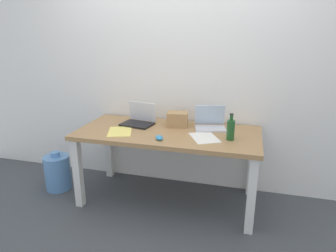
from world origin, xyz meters
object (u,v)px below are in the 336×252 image
object	(u,v)px
desk	(168,140)
computer_mouse	(159,138)
water_cooler_jug	(58,172)
laptop_right	(210,123)
laptop_left	(139,120)
beer_bottle	(231,129)
cardboard_box	(177,119)

from	to	relation	value
desk	computer_mouse	bearing A→B (deg)	-92.94
desk	water_cooler_jug	distance (m)	1.27
laptop_right	water_cooler_jug	size ratio (longest dim) A/B	0.79
laptop_right	computer_mouse	world-z (taller)	laptop_right
laptop_left	computer_mouse	distance (m)	0.50
beer_bottle	water_cooler_jug	world-z (taller)	beer_bottle
laptop_right	cardboard_box	size ratio (longest dim) A/B	1.63
cardboard_box	water_cooler_jug	xyz separation A→B (m)	(-1.24, -0.27, -0.60)
desk	water_cooler_jug	world-z (taller)	desk
laptop_right	laptop_left	bearing A→B (deg)	-176.13
cardboard_box	water_cooler_jug	size ratio (longest dim) A/B	0.48
laptop_left	laptop_right	bearing A→B (deg)	3.87
water_cooler_jug	laptop_left	bearing A→B (deg)	14.98
beer_bottle	computer_mouse	world-z (taller)	beer_bottle
laptop_left	beer_bottle	size ratio (longest dim) A/B	1.45
desk	cardboard_box	bearing A→B (deg)	75.84
cardboard_box	water_cooler_jug	distance (m)	1.40
desk	cardboard_box	world-z (taller)	cardboard_box
computer_mouse	laptop_left	bearing A→B (deg)	103.70
desk	laptop_right	xyz separation A→B (m)	(0.37, 0.19, 0.14)
beer_bottle	computer_mouse	xyz separation A→B (m)	(-0.59, -0.16, -0.08)
laptop_left	laptop_right	xyz separation A→B (m)	(0.71, 0.05, 0.00)
computer_mouse	water_cooler_jug	xyz separation A→B (m)	(-1.18, 0.15, -0.55)
beer_bottle	water_cooler_jug	size ratio (longest dim) A/B	0.56
cardboard_box	laptop_right	bearing A→B (deg)	0.55
laptop_right	beer_bottle	world-z (taller)	beer_bottle
laptop_left	cardboard_box	size ratio (longest dim) A/B	1.67
water_cooler_jug	cardboard_box	bearing A→B (deg)	12.42
laptop_left	laptop_right	distance (m)	0.71
laptop_right	desk	bearing A→B (deg)	-153.29
laptop_left	beer_bottle	bearing A→B (deg)	-13.69
laptop_left	cardboard_box	world-z (taller)	laptop_left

